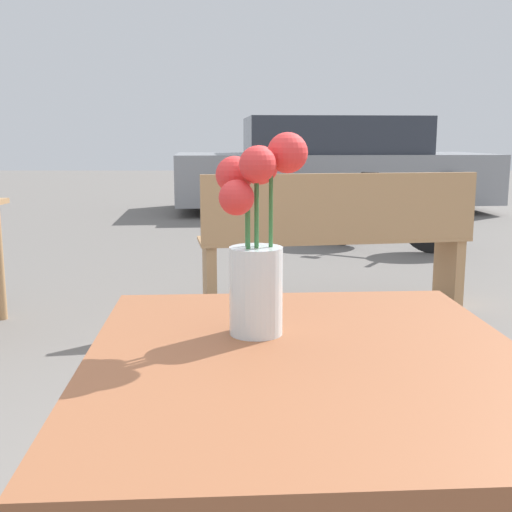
# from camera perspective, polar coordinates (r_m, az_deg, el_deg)

# --- Properties ---
(table_front) EXTENTS (0.75, 0.85, 0.72)m
(table_front) POSITION_cam_1_polar(r_m,az_deg,el_deg) (1.07, 4.60, -14.65)
(table_front) COLOR brown
(table_front) RESTS_ON ground_plane
(flower_vase) EXTENTS (0.16, 0.14, 0.34)m
(flower_vase) POSITION_cam_1_polar(r_m,az_deg,el_deg) (1.09, 0.05, 1.04)
(flower_vase) COLOR silver
(flower_vase) RESTS_ON table_front
(bench_near) EXTENTS (1.70, 0.63, 0.85)m
(bench_near) POSITION_cam_1_polar(r_m,az_deg,el_deg) (3.92, 7.19, 1.73)
(bench_near) COLOR tan
(bench_near) RESTS_ON ground_plane
(bicycle) EXTENTS (1.37, 0.80, 0.73)m
(bicycle) POSITION_cam_1_polar(r_m,az_deg,el_deg) (6.24, 11.43, 3.62)
(bicycle) COLOR black
(bicycle) RESTS_ON ground_plane
(parked_car) EXTENTS (4.65, 2.24, 1.34)m
(parked_car) POSITION_cam_1_polar(r_m,az_deg,el_deg) (9.52, 6.75, 7.90)
(parked_car) COLOR gray
(parked_car) RESTS_ON ground_plane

